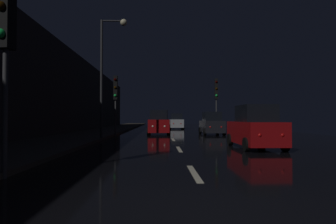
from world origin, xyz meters
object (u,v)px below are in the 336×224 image
(car_distant_taillights, at_px, (176,122))
(car_parked_right_near, at_px, (255,128))
(traffic_light_far_left, at_px, (116,92))
(car_approaching_headlights, at_px, (159,123))
(traffic_light_near_left, at_px, (5,25))
(traffic_light_far_right, at_px, (216,93))
(car_parked_right_far, at_px, (212,124))
(streetlamp_overhead, at_px, (108,61))

(car_distant_taillights, height_order, car_parked_right_near, car_distant_taillights)
(traffic_light_far_left, relative_size, car_approaching_headlights, 1.14)
(car_parked_right_near, bearing_deg, traffic_light_near_left, 128.31)
(traffic_light_far_left, relative_size, car_parked_right_near, 1.19)
(traffic_light_far_right, xyz_separation_m, car_approaching_headlights, (-5.35, -1.30, -2.75))
(car_parked_right_far, bearing_deg, traffic_light_far_left, 102.33)
(car_parked_right_near, bearing_deg, traffic_light_far_right, -3.57)
(car_distant_taillights, height_order, car_parked_right_far, car_distant_taillights)
(car_parked_right_far, bearing_deg, car_distant_taillights, 10.11)
(traffic_light_far_left, height_order, car_approaching_headlights, traffic_light_far_left)
(traffic_light_far_left, xyz_separation_m, car_distant_taillights, (5.71, 14.54, -2.53))
(streetlamp_overhead, relative_size, car_parked_right_far, 2.01)
(traffic_light_near_left, relative_size, car_parked_right_near, 1.23)
(traffic_light_near_left, relative_size, streetlamp_overhead, 0.63)
(car_distant_taillights, bearing_deg, traffic_light_near_left, 169.10)
(traffic_light_near_left, xyz_separation_m, car_parked_right_far, (8.09, 17.38, -2.70))
(car_distant_taillights, relative_size, car_parked_right_far, 1.04)
(car_distant_taillights, bearing_deg, car_parked_right_far, -169.89)
(streetlamp_overhead, relative_size, car_parked_right_near, 1.94)
(traffic_light_near_left, relative_size, traffic_light_far_left, 1.03)
(streetlamp_overhead, relative_size, car_distant_taillights, 1.92)
(traffic_light_near_left, bearing_deg, streetlamp_overhead, -174.39)
(traffic_light_near_left, distance_m, traffic_light_far_right, 21.15)
(streetlamp_overhead, bearing_deg, traffic_light_near_left, -91.73)
(traffic_light_far_right, bearing_deg, car_parked_right_far, -16.92)
(streetlamp_overhead, xyz_separation_m, car_parked_right_near, (7.75, -4.84, -4.17))
(car_approaching_headlights, xyz_separation_m, car_parked_right_near, (4.55, -11.50, -0.04))
(traffic_light_far_left, distance_m, car_parked_right_near, 12.48)
(traffic_light_near_left, bearing_deg, traffic_light_far_right, 162.48)
(traffic_light_near_left, bearing_deg, traffic_light_far_left, -173.04)
(traffic_light_far_left, xyz_separation_m, car_parked_right_far, (7.99, 1.75, -2.57))
(car_distant_taillights, distance_m, car_parked_right_far, 13.00)
(traffic_light_far_left, bearing_deg, car_approaching_headlights, 122.95)
(car_parked_right_near, bearing_deg, car_approaching_headlights, 21.61)
(traffic_light_far_left, distance_m, car_approaching_headlights, 4.81)
(streetlamp_overhead, bearing_deg, car_distant_taillights, 73.89)
(traffic_light_far_left, bearing_deg, car_parked_right_far, 102.00)
(traffic_light_far_left, bearing_deg, traffic_light_near_left, -0.70)
(car_approaching_headlights, relative_size, car_parked_right_far, 1.08)
(car_distant_taillights, bearing_deg, car_approaching_headlights, 169.53)
(car_distant_taillights, bearing_deg, streetlamp_overhead, 163.89)
(traffic_light_far_left, height_order, car_distant_taillights, traffic_light_far_left)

